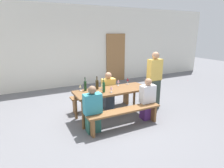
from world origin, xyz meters
name	(u,v)px	position (x,y,z in m)	size (l,w,h in m)	color
ground_plane	(112,116)	(0.00, 0.00, 0.00)	(24.00, 24.00, 0.00)	slate
back_wall	(73,47)	(0.00, 3.48, 1.60)	(14.00, 0.20, 3.20)	silver
wooden_door	(116,58)	(1.86, 3.34, 1.05)	(0.90, 0.06, 2.10)	olive
tasting_table	(112,93)	(0.00, 0.00, 0.66)	(1.94, 0.72, 0.75)	brown
bench_near	(125,113)	(0.00, -0.66, 0.35)	(1.84, 0.30, 0.45)	brown
bench_far	(102,97)	(0.00, 0.66, 0.35)	(1.84, 0.30, 0.45)	brown
wine_bottle_0	(85,86)	(-0.63, 0.24, 0.88)	(0.07, 0.07, 0.35)	#143319
wine_bottle_1	(97,84)	(-0.32, 0.22, 0.88)	(0.08, 0.08, 0.34)	#332814
wine_bottle_2	(104,87)	(-0.27, -0.09, 0.88)	(0.07, 0.07, 0.34)	#194723
wine_glass_0	(111,88)	(-0.11, -0.19, 0.86)	(0.07, 0.07, 0.16)	silver
wine_glass_1	(118,81)	(0.33, 0.26, 0.87)	(0.06, 0.06, 0.18)	silver
wine_glass_2	(128,80)	(0.63, 0.27, 0.88)	(0.06, 0.06, 0.19)	silver
wine_glass_3	(80,86)	(-0.75, 0.29, 0.87)	(0.06, 0.06, 0.17)	silver
wine_glass_4	(102,85)	(-0.22, 0.13, 0.87)	(0.08, 0.08, 0.17)	silver
seated_guest_near_0	(93,111)	(-0.73, -0.51, 0.50)	(0.40, 0.24, 1.08)	#27584B
seated_guest_near_1	(147,100)	(0.75, -0.51, 0.50)	(0.39, 0.24, 1.08)	#51276F
seated_guest_far_0	(108,92)	(0.14, 0.51, 0.52)	(0.38, 0.24, 1.10)	#3E4958
standing_host	(154,82)	(1.34, -0.02, 0.80)	(0.41, 0.24, 1.65)	#2E3A33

